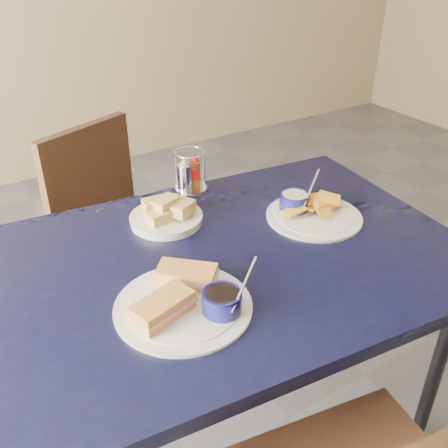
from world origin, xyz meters
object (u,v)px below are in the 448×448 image
plantain_plate (308,210)px  condiment_caddy (189,174)px  dining_table (222,274)px  sandwich_plate (186,299)px  chair_far (118,219)px  bread_basket (166,214)px

plantain_plate → condiment_caddy: bearing=122.3°
dining_table → sandwich_plate: 0.24m
chair_far → condiment_caddy: 0.49m
dining_table → bread_basket: size_ratio=6.57×
dining_table → plantain_plate: size_ratio=4.83×
chair_far → bread_basket: (-0.02, -0.51, 0.28)m
sandwich_plate → dining_table: bearing=36.5°
condiment_caddy → plantain_plate: bearing=-57.7°
plantain_plate → condiment_caddy: condiment_caddy is taller
sandwich_plate → bread_basket: 0.39m
plantain_plate → bread_basket: 0.43m
plantain_plate → bread_basket: size_ratio=1.36×
dining_table → condiment_caddy: size_ratio=10.20×
dining_table → bread_basket: bearing=101.3°
chair_far → condiment_caddy: (0.14, -0.35, 0.31)m
chair_far → condiment_caddy: bearing=-67.9°
dining_table → bread_basket: bread_basket is taller
sandwich_plate → plantain_plate: (0.51, 0.18, -0.00)m
dining_table → plantain_plate: 0.35m
plantain_plate → sandwich_plate: bearing=-160.6°
chair_far → sandwich_plate: (-0.15, -0.88, 0.27)m
sandwich_plate → plantain_plate: bearing=19.4°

